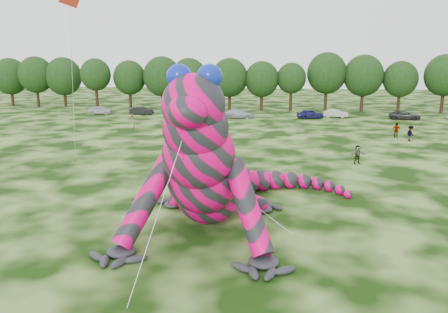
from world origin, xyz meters
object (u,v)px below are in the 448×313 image
tree_11 (363,83)px  spectator_1 (212,134)px  tree_7 (230,84)px  car_4 (310,114)px  spectator_3 (396,130)px  inflatable_gecko (213,143)px  spectator_5 (358,155)px  tree_4 (130,84)px  tree_6 (189,84)px  spectator_0 (174,142)px  flying_kite (70,13)px  tree_9 (291,87)px  tree_8 (262,86)px  tree_2 (64,82)px  tree_5 (162,83)px  car_1 (142,111)px  car_2 (195,113)px  spectator_2 (410,133)px  tree_0 (11,82)px  tree_10 (326,82)px  car_3 (239,114)px  car_6 (405,115)px  tree_13 (444,84)px  tree_1 (37,82)px  spectator_4 (132,122)px  tree_12 (400,87)px  car_5 (336,113)px  tree_3 (96,83)px

tree_11 → spectator_1: (-22.13, -33.18, -4.09)m
tree_7 → car_4: (14.08, -9.44, -4.02)m
car_4 → spectator_3: bearing=-159.9°
inflatable_gecko → spectator_5: (10.87, 15.34, -3.71)m
tree_4 → spectator_5: tree_4 is taller
tree_6 → spectator_0: tree_6 is taller
inflatable_gecko → tree_6: bearing=105.1°
flying_kite → tree_9: (17.98, 47.44, -8.38)m
tree_8 → spectator_0: (-7.44, -36.53, -3.67)m
tree_2 → inflatable_gecko: bearing=-56.3°
tree_5 → car_1: tree_5 is taller
car_1 → car_2: bearing=-101.7°
spectator_1 → spectator_2: (22.53, 3.75, -0.06)m
spectator_2 → tree_0: bearing=47.6°
tree_10 → car_1: (-31.62, -9.92, -4.58)m
tree_5 → tree_6: tree_5 is taller
tree_10 → car_3: tree_10 is taller
tree_6 → tree_11: 31.38m
car_2 → car_6: bearing=-87.8°
tree_13 → tree_6: bearing=-179.4°
car_6 → spectator_0: (-30.25, -27.43, 0.15)m
car_6 → tree_8: bearing=79.2°
tree_1 → car_1: bearing=-21.3°
spectator_3 → spectator_1: bearing=39.8°
tree_6 → spectator_4: tree_6 is taller
tree_6 → spectator_4: size_ratio=5.27×
car_2 → spectator_3: size_ratio=3.01×
car_3 → spectator_5: (13.59, -29.60, 0.11)m
tree_11 → car_3: bearing=-150.3°
spectator_5 → spectator_0: bearing=148.6°
spectator_4 → car_3: bearing=17.9°
tree_7 → car_4: size_ratio=2.24×
tree_8 → car_1: tree_8 is taller
car_2 → spectator_0: bearing=-174.1°
tree_4 → spectator_4: 27.03m
tree_12 → car_4: 19.44m
tree_8 → spectator_4: bearing=-124.9°
tree_1 → tree_2: bearing=7.6°
tree_4 → tree_12: tree_4 is taller
car_1 → spectator_0: (12.57, -28.19, 0.14)m
car_5 → spectator_2: (5.98, -20.59, 0.25)m
tree_9 → tree_10: 6.52m
tree_9 → tree_13: 26.08m
tree_3 → tree_9: bearing=0.4°
car_4 → car_6: size_ratio=0.90×
tree_12 → tree_5: bearing=179.1°
tree_1 → spectator_2: size_ratio=5.51×
tree_2 → spectator_0: (31.36, -38.30, -4.02)m
car_5 → inflatable_gecko: bearing=172.5°
spectator_5 → car_4: bearing=75.2°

